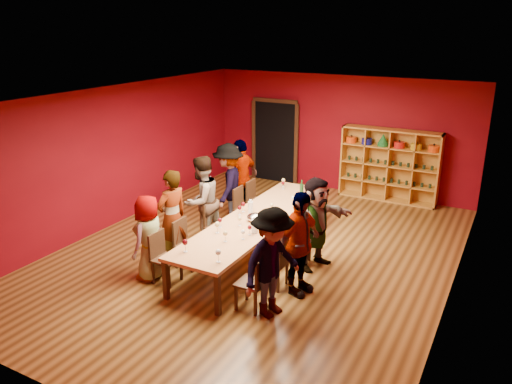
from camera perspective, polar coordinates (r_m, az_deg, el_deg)
room_shell at (r=9.16m, az=0.13°, el=1.44°), size 7.10×9.10×3.04m
tasting_table at (r=9.43m, az=0.13°, el=-3.21°), size 1.10×4.50×0.75m
doorway at (r=13.87m, az=2.26°, el=5.81°), size 1.40×0.17×2.30m
shelving_unit at (r=12.75m, az=15.03°, el=3.37°), size 2.40×0.40×1.80m
chair_person_left_0 at (r=8.68m, az=-10.65°, el=-7.05°), size 0.42×0.42×0.89m
person_left_0 at (r=8.74m, az=-12.15°, el=-5.13°), size 0.48×0.77×1.51m
chair_person_left_1 at (r=9.15m, az=-8.10°, el=-5.53°), size 0.42×0.42×0.89m
person_left_1 at (r=9.14m, az=-9.56°, el=-2.90°), size 0.61×0.74×1.79m
chair_person_left_2 at (r=9.88m, az=-4.78°, el=-3.52°), size 0.42×0.42×0.89m
person_left_2 at (r=9.88m, az=-6.23°, el=-1.02°), size 0.60×0.94×1.81m
chair_person_left_3 at (r=10.76m, az=-1.54°, el=-1.54°), size 0.42×0.42×0.89m
person_left_3 at (r=10.80m, az=-3.17°, el=0.82°), size 0.84×1.27×1.81m
chair_person_left_4 at (r=11.23m, az=-0.11°, el=-0.66°), size 0.42×0.42×0.89m
person_left_4 at (r=11.26m, az=-1.68°, el=1.56°), size 0.64×1.12×1.80m
chair_person_right_0 at (r=7.74m, az=-0.06°, el=-10.08°), size 0.42×0.42×0.89m
person_right_0 at (r=7.45m, az=1.85°, el=-8.09°), size 0.74×1.20×1.73m
chair_person_right_1 at (r=8.36m, az=2.52°, el=-7.79°), size 0.42×0.42×0.89m
person_right_1 at (r=8.06m, az=4.92°, el=-5.91°), size 0.69×1.11×1.75m
chair_person_right_2 at (r=9.19m, az=5.29°, el=-5.29°), size 0.42×0.42×0.89m
person_right_2 at (r=8.97m, az=6.86°, el=-3.54°), size 0.94×1.63×1.69m
wine_glass_0 at (r=10.07m, az=4.25°, el=-0.71°), size 0.07×0.07×0.18m
wine_glass_1 at (r=9.12m, az=1.77°, el=-2.60°), size 0.09×0.09×0.22m
wine_glass_2 at (r=10.66m, az=6.13°, el=0.33°), size 0.07×0.07×0.18m
wine_glass_3 at (r=8.94m, az=-4.13°, el=-3.27°), size 0.07×0.07×0.18m
wine_glass_4 at (r=10.89m, az=6.44°, el=0.90°), size 0.09×0.09×0.22m
wine_glass_5 at (r=10.98m, az=3.12°, el=0.99°), size 0.07×0.07×0.18m
wine_glass_6 at (r=8.61m, az=-0.74°, el=-4.12°), size 0.07×0.07×0.18m
wine_glass_7 at (r=9.34m, az=2.01°, el=-2.16°), size 0.08×0.08×0.20m
wine_glass_8 at (r=9.49m, az=-1.89°, el=-1.86°), size 0.08×0.08×0.19m
wine_glass_9 at (r=8.44m, az=-1.50°, el=-4.62°), size 0.07×0.07×0.18m
wine_glass_10 at (r=8.06m, az=-8.11°, el=-5.77°), size 0.09×0.09×0.22m
wine_glass_11 at (r=8.70m, az=-4.46°, el=-3.77°), size 0.09×0.09×0.21m
wine_glass_12 at (r=9.64m, az=1.82°, el=-1.57°), size 0.07×0.07×0.18m
wine_glass_13 at (r=8.36m, az=-3.54°, el=-4.79°), size 0.08×0.08×0.20m
wine_glass_14 at (r=7.67m, az=-4.34°, el=-6.95°), size 0.09×0.09×0.22m
wine_glass_15 at (r=11.12m, az=3.14°, el=1.30°), size 0.08×0.08×0.20m
wine_glass_16 at (r=9.00m, az=-1.88°, el=-3.11°), size 0.07×0.07×0.18m
wine_glass_17 at (r=9.64m, az=-1.48°, el=-1.46°), size 0.08×0.08×0.20m
spittoon_bowl at (r=9.23m, az=-0.14°, el=-2.91°), size 0.30×0.30×0.16m
carafe_a at (r=9.63m, az=-0.63°, el=-1.69°), size 0.11×0.11×0.25m
carafe_b at (r=8.69m, az=-0.15°, el=-3.90°), size 0.14×0.14×0.29m
wine_bottle at (r=10.61m, az=5.23°, el=0.28°), size 0.10×0.10×0.34m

